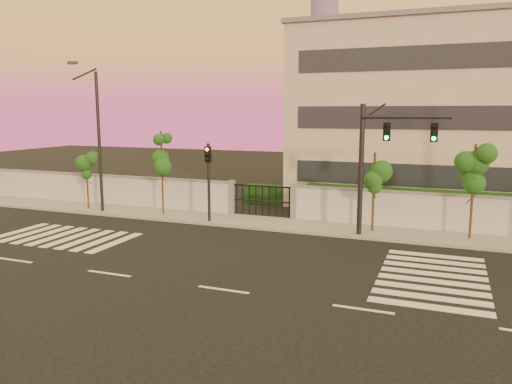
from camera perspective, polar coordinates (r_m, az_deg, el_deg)
ground at (r=18.38m, az=-3.73°, el=-11.10°), size 120.00×120.00×0.00m
sidewalk at (r=27.84m, az=5.44°, el=-3.91°), size 60.00×3.00×0.15m
perimeter_wall at (r=29.03m, az=6.47°, el=-1.38°), size 60.00×0.36×2.20m
hedge_row at (r=31.46m, az=9.61°, el=-1.10°), size 41.00×4.25×1.80m
institutional_building at (r=37.63m, az=24.05°, el=8.09°), size 24.40×12.40×12.25m
distant_skyscraper at (r=309.37m, az=7.82°, el=19.48°), size 16.00×16.00×118.00m
road_markings at (r=22.25m, az=-3.34°, el=-7.43°), size 57.00×7.62×0.02m
street_tree_b at (r=33.75m, az=-18.75°, el=2.45°), size 1.36×1.08×3.65m
street_tree_c at (r=30.62m, az=-10.70°, el=4.27°), size 1.35×1.07×5.21m
street_tree_d at (r=26.58m, az=13.41°, el=2.00°), size 1.55×1.23×4.29m
street_tree_e at (r=26.46m, az=23.71°, el=2.30°), size 1.58×1.25×4.82m
traffic_signal_main at (r=25.42m, az=13.85°, el=4.19°), size 4.27×0.53×6.75m
traffic_signal_secondary at (r=28.28m, az=-5.45°, el=2.15°), size 0.36×0.34×4.61m
streetlight_west at (r=32.37m, az=-17.73°, el=6.27°), size 0.55×2.21×9.18m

